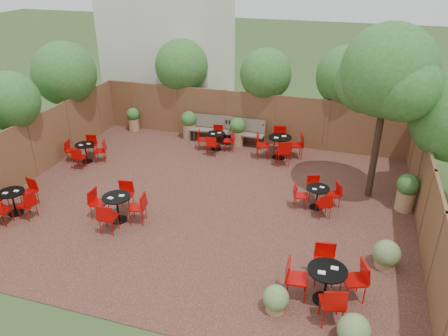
% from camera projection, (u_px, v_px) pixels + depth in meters
% --- Properties ---
extents(ground, '(80.00, 80.00, 0.00)m').
position_uv_depth(ground, '(206.00, 203.00, 13.10)').
color(ground, '#354F23').
rests_on(ground, ground).
extents(courtyard_paving, '(12.00, 10.00, 0.02)m').
position_uv_depth(courtyard_paving, '(206.00, 203.00, 13.09)').
color(courtyard_paving, '#331815').
rests_on(courtyard_paving, ground).
extents(fence_back, '(12.00, 0.08, 2.00)m').
position_uv_depth(fence_back, '(248.00, 117.00, 16.92)').
color(fence_back, brown).
rests_on(fence_back, ground).
extents(fence_left, '(0.08, 10.00, 2.00)m').
position_uv_depth(fence_left, '(32.00, 148.00, 14.25)').
color(fence_left, brown).
rests_on(fence_left, ground).
extents(fence_right, '(0.08, 10.00, 2.00)m').
position_uv_depth(fence_right, '(427.00, 205.00, 11.05)').
color(fence_right, brown).
rests_on(fence_right, ground).
extents(neighbour_building, '(5.00, 4.00, 8.00)m').
position_uv_depth(neighbour_building, '(169.00, 21.00, 19.36)').
color(neighbour_building, silver).
rests_on(neighbour_building, ground).
extents(overhang_foliage, '(15.77, 10.64, 2.53)m').
position_uv_depth(overhang_foliage, '(194.00, 89.00, 14.46)').
color(overhang_foliage, '#2B6320').
rests_on(overhang_foliage, ground).
extents(courtyard_tree, '(2.75, 2.65, 5.17)m').
position_uv_depth(courtyard_tree, '(388.00, 77.00, 11.81)').
color(courtyard_tree, black).
rests_on(courtyard_tree, courtyard_paving).
extents(park_bench_left, '(1.67, 0.67, 1.01)m').
position_uv_depth(park_bench_left, '(211.00, 128.00, 17.19)').
color(park_bench_left, brown).
rests_on(park_bench_left, courtyard_paving).
extents(park_bench_right, '(1.63, 0.54, 1.00)m').
position_uv_depth(park_bench_right, '(244.00, 132.00, 16.83)').
color(park_bench_right, brown).
rests_on(park_bench_right, courtyard_paving).
extents(bistro_tables, '(10.41, 8.64, 0.95)m').
position_uv_depth(bistro_tables, '(200.00, 185.00, 13.13)').
color(bistro_tables, black).
rests_on(bistro_tables, courtyard_paving).
extents(planters, '(11.09, 3.91, 1.14)m').
position_uv_depth(planters, '(240.00, 140.00, 15.93)').
color(planters, '#99724C').
rests_on(planters, courtyard_paving).
extents(low_shrubs, '(2.81, 3.27, 0.70)m').
position_uv_depth(low_shrubs, '(349.00, 291.00, 9.21)').
color(low_shrubs, '#99724C').
rests_on(low_shrubs, courtyard_paving).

